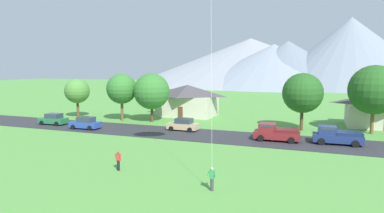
{
  "coord_description": "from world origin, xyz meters",
  "views": [
    {
      "loc": [
        11.06,
        -10.0,
        8.53
      ],
      "look_at": [
        1.03,
        16.81,
        5.15
      ],
      "focal_mm": 30.43,
      "sensor_mm": 36.0,
      "label": 1
    }
  ],
  "objects_px": {
    "pickup_truck_navy_west_side": "(336,135)",
    "pickup_truck_maroon_east_side": "(276,132)",
    "tree_left_of_center": "(77,91)",
    "tree_near_right": "(303,93)",
    "watcher_person": "(118,160)",
    "tree_right_of_center": "(374,90)",
    "house_left_center": "(384,109)",
    "tree_near_left": "(152,91)",
    "parked_car_blue_mid_east": "(85,123)",
    "parked_car_green_west_end": "(53,119)",
    "tree_center": "(122,89)",
    "parked_car_tan_east_end": "(183,125)",
    "house_leftmost": "(187,100)"
  },
  "relations": [
    {
      "from": "tree_left_of_center",
      "to": "pickup_truck_navy_west_side",
      "type": "distance_m",
      "value": 41.44
    },
    {
      "from": "tree_center",
      "to": "parked_car_green_west_end",
      "type": "xyz_separation_m",
      "value": [
        -7.46,
        -7.2,
        -4.32
      ]
    },
    {
      "from": "house_left_center",
      "to": "tree_near_right",
      "type": "bearing_deg",
      "value": -148.2
    },
    {
      "from": "tree_left_of_center",
      "to": "parked_car_blue_mid_east",
      "type": "xyz_separation_m",
      "value": [
        8.43,
        -8.61,
        -3.75
      ]
    },
    {
      "from": "tree_center",
      "to": "parked_car_tan_east_end",
      "type": "relative_size",
      "value": 1.81
    },
    {
      "from": "watcher_person",
      "to": "parked_car_green_west_end",
      "type": "bearing_deg",
      "value": 144.34
    },
    {
      "from": "tree_right_of_center",
      "to": "pickup_truck_maroon_east_side",
      "type": "height_order",
      "value": "tree_right_of_center"
    },
    {
      "from": "tree_near_left",
      "to": "tree_right_of_center",
      "type": "height_order",
      "value": "tree_right_of_center"
    },
    {
      "from": "tree_right_of_center",
      "to": "pickup_truck_navy_west_side",
      "type": "bearing_deg",
      "value": -119.73
    },
    {
      "from": "pickup_truck_navy_west_side",
      "to": "tree_left_of_center",
      "type": "bearing_deg",
      "value": 171.05
    },
    {
      "from": "tree_near_left",
      "to": "parked_car_blue_mid_east",
      "type": "distance_m",
      "value": 11.42
    },
    {
      "from": "tree_near_right",
      "to": "watcher_person",
      "type": "xyz_separation_m",
      "value": [
        -13.7,
        -24.04,
        -4.28
      ]
    },
    {
      "from": "parked_car_green_west_end",
      "to": "pickup_truck_maroon_east_side",
      "type": "bearing_deg",
      "value": 0.68
    },
    {
      "from": "tree_left_of_center",
      "to": "tree_right_of_center",
      "type": "distance_m",
      "value": 45.59
    },
    {
      "from": "tree_left_of_center",
      "to": "pickup_truck_maroon_east_side",
      "type": "distance_m",
      "value": 35.14
    },
    {
      "from": "tree_near_right",
      "to": "pickup_truck_maroon_east_side",
      "type": "bearing_deg",
      "value": -107.54
    },
    {
      "from": "tree_right_of_center",
      "to": "parked_car_blue_mid_east",
      "type": "height_order",
      "value": "tree_right_of_center"
    },
    {
      "from": "tree_center",
      "to": "tree_near_right",
      "type": "height_order",
      "value": "tree_near_right"
    },
    {
      "from": "pickup_truck_navy_west_side",
      "to": "pickup_truck_maroon_east_side",
      "type": "height_order",
      "value": "same"
    },
    {
      "from": "house_left_center",
      "to": "tree_center",
      "type": "xyz_separation_m",
      "value": [
        -38.82,
        -8.22,
        2.51
      ]
    },
    {
      "from": "house_leftmost",
      "to": "tree_center",
      "type": "relative_size",
      "value": 1.37
    },
    {
      "from": "tree_left_of_center",
      "to": "tree_right_of_center",
      "type": "bearing_deg",
      "value": 2.39
    },
    {
      "from": "tree_right_of_center",
      "to": "parked_car_green_west_end",
      "type": "height_order",
      "value": "tree_right_of_center"
    },
    {
      "from": "parked_car_blue_mid_east",
      "to": "house_leftmost",
      "type": "bearing_deg",
      "value": 63.5
    },
    {
      "from": "house_leftmost",
      "to": "pickup_truck_maroon_east_side",
      "type": "height_order",
      "value": "house_leftmost"
    },
    {
      "from": "tree_center",
      "to": "house_left_center",
      "type": "bearing_deg",
      "value": 11.96
    },
    {
      "from": "house_leftmost",
      "to": "tree_right_of_center",
      "type": "height_order",
      "value": "tree_right_of_center"
    },
    {
      "from": "tree_center",
      "to": "watcher_person",
      "type": "bearing_deg",
      "value": -58.15
    },
    {
      "from": "tree_near_left",
      "to": "tree_near_right",
      "type": "bearing_deg",
      "value": 1.94
    },
    {
      "from": "house_left_center",
      "to": "pickup_truck_maroon_east_side",
      "type": "distance_m",
      "value": 20.36
    },
    {
      "from": "tree_left_of_center",
      "to": "parked_car_blue_mid_east",
      "type": "distance_m",
      "value": 12.62
    },
    {
      "from": "tree_left_of_center",
      "to": "tree_right_of_center",
      "type": "height_order",
      "value": "tree_right_of_center"
    },
    {
      "from": "tree_left_of_center",
      "to": "tree_center",
      "type": "distance_m",
      "value": 9.08
    },
    {
      "from": "house_left_center",
      "to": "house_leftmost",
      "type": "bearing_deg",
      "value": 178.75
    },
    {
      "from": "pickup_truck_navy_west_side",
      "to": "pickup_truck_maroon_east_side",
      "type": "xyz_separation_m",
      "value": [
        -6.54,
        -0.6,
        0.0
      ]
    },
    {
      "from": "parked_car_green_west_end",
      "to": "pickup_truck_navy_west_side",
      "type": "distance_m",
      "value": 39.2
    },
    {
      "from": "tree_right_of_center",
      "to": "parked_car_tan_east_end",
      "type": "xyz_separation_m",
      "value": [
        -23.79,
        -6.86,
        -4.89
      ]
    },
    {
      "from": "parked_car_tan_east_end",
      "to": "watcher_person",
      "type": "xyz_separation_m",
      "value": [
        1.38,
        -17.9,
        0.01
      ]
    },
    {
      "from": "tree_left_of_center",
      "to": "house_left_center",
      "type": "bearing_deg",
      "value": 9.5
    },
    {
      "from": "house_left_center",
      "to": "watcher_person",
      "type": "xyz_separation_m",
      "value": [
        -24.74,
        -30.88,
        -1.8
      ]
    },
    {
      "from": "tree_left_of_center",
      "to": "tree_near_right",
      "type": "relative_size",
      "value": 0.86
    },
    {
      "from": "house_leftmost",
      "to": "tree_left_of_center",
      "type": "relative_size",
      "value": 1.55
    },
    {
      "from": "pickup_truck_navy_west_side",
      "to": "pickup_truck_maroon_east_side",
      "type": "relative_size",
      "value": 1.01
    },
    {
      "from": "house_left_center",
      "to": "watcher_person",
      "type": "distance_m",
      "value": 39.61
    },
    {
      "from": "parked_car_blue_mid_east",
      "to": "pickup_truck_navy_west_side",
      "type": "bearing_deg",
      "value": 3.87
    },
    {
      "from": "house_leftmost",
      "to": "pickup_truck_maroon_east_side",
      "type": "bearing_deg",
      "value": -42.43
    },
    {
      "from": "parked_car_tan_east_end",
      "to": "pickup_truck_navy_west_side",
      "type": "xyz_separation_m",
      "value": [
        19.03,
        -1.46,
        0.19
      ]
    },
    {
      "from": "tree_near_left",
      "to": "tree_center",
      "type": "xyz_separation_m",
      "value": [
        -5.13,
        -0.61,
        0.31
      ]
    },
    {
      "from": "tree_right_of_center",
      "to": "house_leftmost",
      "type": "bearing_deg",
      "value": 166.6
    },
    {
      "from": "parked_car_blue_mid_east",
      "to": "parked_car_tan_east_end",
      "type": "bearing_deg",
      "value": 15.33
    }
  ]
}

